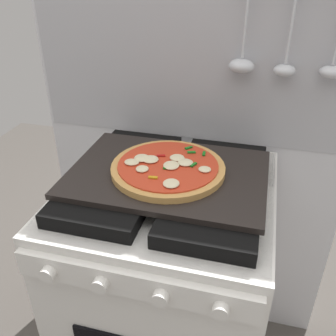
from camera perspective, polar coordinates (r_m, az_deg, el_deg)
kitchen_backsplash at (r=1.38m, az=3.67°, el=1.83°), size 1.10×0.09×1.55m
stove at (r=1.33m, az=-0.02°, el=-18.02°), size 0.60×0.64×0.90m
baking_tray at (r=1.03m, az=0.00°, el=-0.86°), size 0.54×0.38×0.02m
pizza_left at (r=1.03m, az=-0.07°, el=0.19°), size 0.31×0.31×0.03m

